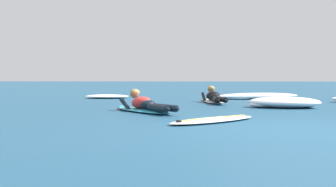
% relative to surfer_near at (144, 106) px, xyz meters
% --- Properties ---
extents(ground_plane, '(120.00, 120.00, 0.00)m').
position_rel_surfer_near_xyz_m(ground_plane, '(2.65, 6.50, -0.13)').
color(ground_plane, navy).
extents(surfer_near, '(1.76, 2.50, 0.54)m').
position_rel_surfer_near_xyz_m(surfer_near, '(0.00, 0.00, 0.00)').
color(surfer_near, '#2DB2D1').
rests_on(surfer_near, ground).
extents(surfer_far, '(0.75, 2.57, 0.54)m').
position_rel_surfer_near_xyz_m(surfer_far, '(1.66, 3.75, 0.01)').
color(surfer_far, white).
rests_on(surfer_far, ground).
extents(drifting_surfboard, '(1.81, 1.98, 0.16)m').
position_rel_surfer_near_xyz_m(drifting_surfboard, '(1.41, -2.25, -0.09)').
color(drifting_surfboard, white).
rests_on(drifting_surfboard, ground).
extents(whitewater_front, '(3.14, 1.81, 0.21)m').
position_rel_surfer_near_xyz_m(whitewater_front, '(3.28, 6.31, -0.03)').
color(whitewater_front, white).
rests_on(whitewater_front, ground).
extents(whitewater_mid_right, '(1.58, 0.98, 0.14)m').
position_rel_surfer_near_xyz_m(whitewater_mid_right, '(-2.00, 6.50, -0.06)').
color(whitewater_mid_right, white).
rests_on(whitewater_mid_right, ground).
extents(whitewater_back, '(2.04, 1.67, 0.28)m').
position_rel_surfer_near_xyz_m(whitewater_back, '(3.32, 1.64, -0.00)').
color(whitewater_back, white).
rests_on(whitewater_back, ground).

